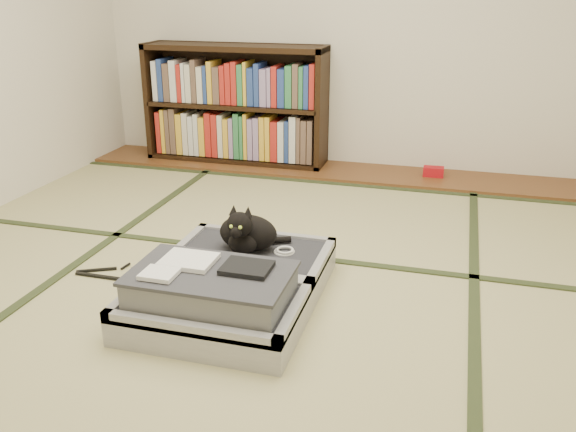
# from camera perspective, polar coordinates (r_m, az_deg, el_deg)

# --- Properties ---
(floor) EXTENTS (4.50, 4.50, 0.00)m
(floor) POSITION_cam_1_polar(r_m,az_deg,el_deg) (2.95, -2.80, -6.79)
(floor) COLOR #C1B781
(floor) RESTS_ON ground
(wood_strip) EXTENTS (4.00, 0.50, 0.02)m
(wood_strip) POSITION_cam_1_polar(r_m,az_deg,el_deg) (4.75, 4.86, 4.21)
(wood_strip) COLOR brown
(wood_strip) RESTS_ON ground
(red_item) EXTENTS (0.15, 0.09, 0.07)m
(red_item) POSITION_cam_1_polar(r_m,az_deg,el_deg) (4.69, 13.45, 4.06)
(red_item) COLOR #AD0D16
(red_item) RESTS_ON wood_strip
(tatami_borders) EXTENTS (4.00, 4.50, 0.01)m
(tatami_borders) POSITION_cam_1_polar(r_m,az_deg,el_deg) (3.38, -0.15, -2.98)
(tatami_borders) COLOR #2D381E
(tatami_borders) RESTS_ON ground
(bookcase) EXTENTS (1.45, 0.33, 0.93)m
(bookcase) POSITION_cam_1_polar(r_m,az_deg,el_deg) (4.94, -4.92, 10.14)
(bookcase) COLOR black
(bookcase) RESTS_ON wood_strip
(suitcase) EXTENTS (0.75, 1.00, 0.29)m
(suitcase) POSITION_cam_1_polar(r_m,az_deg,el_deg) (2.76, -5.48, -6.53)
(suitcase) COLOR #A8A8AD
(suitcase) RESTS_ON floor
(cat) EXTENTS (0.33, 0.33, 0.27)m
(cat) POSITION_cam_1_polar(r_m,az_deg,el_deg) (2.95, -3.89, -1.58)
(cat) COLOR black
(cat) RESTS_ON suitcase
(cable_coil) EXTENTS (0.10, 0.10, 0.02)m
(cable_coil) POSITION_cam_1_polar(r_m,az_deg,el_deg) (2.97, -0.33, -3.29)
(cable_coil) COLOR white
(cable_coil) RESTS_ON suitcase
(hanger) EXTENTS (0.41, 0.19, 0.01)m
(hanger) POSITION_cam_1_polar(r_m,az_deg,el_deg) (3.18, -15.92, -5.34)
(hanger) COLOR black
(hanger) RESTS_ON floor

